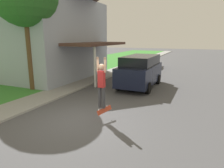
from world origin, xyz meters
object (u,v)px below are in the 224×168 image
at_px(car_down_street, 148,62).
at_px(skateboarder, 102,82).
at_px(skateboard, 104,110).
at_px(suv_parked, 140,70).

bearing_deg(car_down_street, skateboarder, -82.63).
bearing_deg(skateboard, car_down_street, 97.66).
relative_size(car_down_street, skateboarder, 2.18).
distance_m(suv_parked, skateboarder, 6.29).
height_order(suv_parked, skateboard, suv_parked).
xyz_separation_m(suv_parked, skateboarder, (0.26, -6.27, 0.47)).
bearing_deg(car_down_street, suv_parked, -79.22).
bearing_deg(skateboarder, skateboard, 49.24).
height_order(suv_parked, skateboarder, skateboarder).
xyz_separation_m(suv_parked, car_down_street, (-1.73, 9.11, -0.47)).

